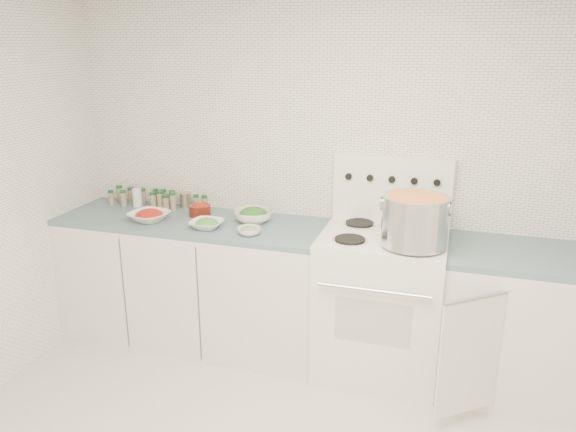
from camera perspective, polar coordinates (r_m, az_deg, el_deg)
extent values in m
cube|color=white|center=(3.79, 3.44, 4.95)|extent=(3.50, 0.02, 2.50)
cube|color=white|center=(4.04, -9.41, -6.70)|extent=(1.85, 0.62, 0.86)
cube|color=slate|center=(3.88, -9.74, -0.63)|extent=(1.85, 0.62, 0.03)
cube|color=white|center=(3.66, 9.35, -8.88)|extent=(0.76, 0.65, 0.92)
cube|color=black|center=(3.36, 8.60, -10.63)|extent=(0.45, 0.01, 0.28)
cylinder|color=silver|center=(3.23, 8.67, -7.52)|extent=(0.65, 0.02, 0.02)
cube|color=white|center=(3.48, 9.72, -2.00)|extent=(0.76, 0.65, 0.01)
cube|color=white|center=(3.70, 10.52, 2.71)|extent=(0.76, 0.06, 0.43)
cylinder|color=silver|center=(3.35, 6.32, -2.43)|extent=(0.21, 0.21, 0.01)
cylinder|color=black|center=(3.35, 6.32, -2.34)|extent=(0.18, 0.18, 0.01)
cylinder|color=silver|center=(3.31, 12.45, -3.02)|extent=(0.21, 0.21, 0.01)
cylinder|color=black|center=(3.31, 12.45, -2.92)|extent=(0.18, 0.18, 0.01)
cylinder|color=silver|center=(3.65, 7.27, -0.78)|extent=(0.21, 0.21, 0.01)
cylinder|color=black|center=(3.65, 7.28, -0.69)|extent=(0.18, 0.18, 0.01)
cylinder|color=silver|center=(3.61, 12.90, -1.29)|extent=(0.21, 0.21, 0.01)
cylinder|color=black|center=(3.61, 12.91, -1.20)|extent=(0.18, 0.18, 0.01)
cylinder|color=black|center=(3.68, 6.18, 4.03)|extent=(0.04, 0.02, 0.04)
cylinder|color=black|center=(3.66, 8.34, 3.86)|extent=(0.04, 0.02, 0.04)
cylinder|color=black|center=(3.64, 10.51, 3.68)|extent=(0.04, 0.02, 0.04)
cylinder|color=black|center=(3.63, 12.71, 3.50)|extent=(0.04, 0.02, 0.04)
cylinder|color=black|center=(3.63, 14.91, 3.31)|extent=(0.04, 0.02, 0.04)
cube|color=white|center=(3.69, 22.33, -10.30)|extent=(0.89, 0.62, 0.86)
cube|color=slate|center=(3.52, 23.18, -3.78)|extent=(0.89, 0.62, 0.03)
cube|color=white|center=(3.29, 17.96, -13.43)|extent=(0.32, 0.26, 0.70)
cylinder|color=silver|center=(3.27, 12.75, -0.43)|extent=(0.38, 0.38, 0.29)
cylinder|color=orange|center=(3.23, 12.90, 1.73)|extent=(0.34, 0.34, 0.03)
torus|color=silver|center=(3.26, 9.48, 1.31)|extent=(0.01, 0.09, 0.09)
torus|color=silver|center=(3.24, 16.25, 0.71)|extent=(0.01, 0.09, 0.09)
imported|color=white|center=(3.90, -13.91, -0.05)|extent=(0.30, 0.30, 0.06)
ellipsoid|color=#B6210F|center=(3.89, -13.93, 0.13)|extent=(0.18, 0.18, 0.08)
imported|color=white|center=(3.68, -8.25, -0.85)|extent=(0.22, 0.22, 0.05)
ellipsoid|color=#44872C|center=(3.67, -8.26, -0.69)|extent=(0.15, 0.15, 0.07)
imported|color=white|center=(3.77, -3.55, -0.01)|extent=(0.28, 0.28, 0.08)
ellipsoid|color=#225217|center=(3.76, -3.55, 0.30)|extent=(0.19, 0.19, 0.08)
imported|color=white|center=(3.53, -3.96, -1.55)|extent=(0.17, 0.17, 0.05)
ellipsoid|color=#2B4F1F|center=(3.53, -3.97, -1.35)|extent=(0.11, 0.11, 0.05)
cylinder|color=#59160F|center=(3.94, -8.95, 0.56)|extent=(0.15, 0.15, 0.07)
ellipsoid|color=#A9190B|center=(3.93, -8.96, 0.94)|extent=(0.11, 0.11, 0.05)
cylinder|color=white|center=(4.25, -15.07, 1.81)|extent=(0.08, 0.08, 0.13)
cylinder|color=#9E9585|center=(4.15, -10.38, 1.60)|extent=(0.10, 0.10, 0.11)
cylinder|color=gray|center=(4.40, -16.73, 2.06)|extent=(0.04, 0.04, 0.11)
cylinder|color=#144722|center=(4.38, -16.81, 2.86)|extent=(0.05, 0.05, 0.02)
cylinder|color=gray|center=(4.38, -15.63, 1.97)|extent=(0.04, 0.04, 0.10)
cylinder|color=#144722|center=(4.36, -15.69, 2.69)|extent=(0.05, 0.05, 0.02)
cylinder|color=gray|center=(4.32, -14.50, 1.88)|extent=(0.04, 0.04, 0.10)
cylinder|color=#144722|center=(4.31, -14.55, 2.60)|extent=(0.04, 0.04, 0.02)
cylinder|color=gray|center=(4.25, -13.24, 1.78)|extent=(0.04, 0.04, 0.10)
cylinder|color=#144722|center=(4.24, -13.29, 2.57)|extent=(0.04, 0.04, 0.02)
cylinder|color=gray|center=(4.22, -12.52, 1.71)|extent=(0.04, 0.04, 0.11)
cylinder|color=#144722|center=(4.20, -12.58, 2.54)|extent=(0.05, 0.05, 0.02)
cylinder|color=gray|center=(4.18, -11.64, 1.61)|extent=(0.04, 0.04, 0.11)
cylinder|color=#144722|center=(4.16, -11.69, 2.43)|extent=(0.04, 0.04, 0.02)
cylinder|color=gray|center=(4.11, -9.31, 1.33)|extent=(0.04, 0.04, 0.09)
cylinder|color=#144722|center=(4.09, -9.34, 2.02)|extent=(0.04, 0.04, 0.02)
cylinder|color=gray|center=(4.06, -8.45, 1.22)|extent=(0.04, 0.04, 0.09)
cylinder|color=#144722|center=(4.05, -8.48, 1.95)|extent=(0.04, 0.04, 0.02)
cylinder|color=gray|center=(4.34, -17.52, 1.68)|extent=(0.04, 0.04, 0.09)
cylinder|color=#144722|center=(4.33, -17.59, 2.39)|extent=(0.04, 0.04, 0.02)
cylinder|color=gray|center=(4.29, -16.38, 1.64)|extent=(0.04, 0.04, 0.10)
cylinder|color=#144722|center=(4.27, -16.44, 2.40)|extent=(0.04, 0.04, 0.02)
cylinder|color=gray|center=(4.18, -13.52, 1.47)|extent=(0.05, 0.05, 0.10)
cylinder|color=#144722|center=(4.16, -13.58, 2.26)|extent=(0.05, 0.05, 0.02)
cylinder|color=gray|center=(4.11, -12.28, 1.22)|extent=(0.05, 0.05, 0.09)
cylinder|color=#144722|center=(4.09, -12.33, 1.97)|extent=(0.05, 0.05, 0.02)
cylinder|color=gray|center=(4.15, -12.83, 1.49)|extent=(0.05, 0.05, 0.11)
cylinder|color=#144722|center=(4.13, -12.89, 2.37)|extent=(0.05, 0.05, 0.02)
cylinder|color=gray|center=(4.08, -11.59, 1.31)|extent=(0.04, 0.04, 0.12)
cylinder|color=#144722|center=(4.06, -11.65, 2.24)|extent=(0.04, 0.04, 0.02)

